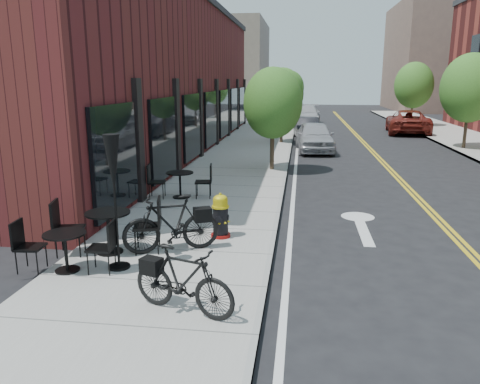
{
  "coord_description": "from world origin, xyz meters",
  "views": [
    {
      "loc": [
        0.48,
        -8.64,
        3.45
      ],
      "look_at": [
        -0.84,
        1.48,
        1.0
      ],
      "focal_mm": 35.0,
      "sensor_mm": 36.0,
      "label": 1
    }
  ],
  "objects_px": {
    "bicycle_right": "(183,280)",
    "parked_car_a": "(315,137)",
    "patio_umbrella": "(113,174)",
    "parked_car_b": "(307,128)",
    "bistro_set_a": "(108,226)",
    "parked_car_far": "(408,122)",
    "parked_car_c": "(306,115)",
    "bistro_set_b": "(65,246)",
    "fire_hydrant": "(221,216)",
    "bicycle_left": "(171,224)",
    "bistro_set_c": "(180,181)"
  },
  "relations": [
    {
      "from": "bicycle_right",
      "to": "parked_car_a",
      "type": "distance_m",
      "value": 17.32
    },
    {
      "from": "patio_umbrella",
      "to": "parked_car_b",
      "type": "distance_m",
      "value": 21.03
    },
    {
      "from": "bistro_set_a",
      "to": "parked_car_far",
      "type": "relative_size",
      "value": 0.37
    },
    {
      "from": "parked_car_b",
      "to": "parked_car_far",
      "type": "relative_size",
      "value": 0.7
    },
    {
      "from": "parked_car_b",
      "to": "parked_car_c",
      "type": "bearing_deg",
      "value": 85.03
    },
    {
      "from": "bistro_set_b",
      "to": "parked_car_a",
      "type": "distance_m",
      "value": 16.62
    },
    {
      "from": "fire_hydrant",
      "to": "parked_car_b",
      "type": "xyz_separation_m",
      "value": [
        2.0,
        18.75,
        0.05
      ]
    },
    {
      "from": "bicycle_left",
      "to": "parked_car_b",
      "type": "height_order",
      "value": "parked_car_b"
    },
    {
      "from": "parked_car_a",
      "to": "fire_hydrant",
      "type": "bearing_deg",
      "value": -103.64
    },
    {
      "from": "bistro_set_a",
      "to": "parked_car_a",
      "type": "distance_m",
      "value": 15.58
    },
    {
      "from": "fire_hydrant",
      "to": "parked_car_a",
      "type": "bearing_deg",
      "value": 79.82
    },
    {
      "from": "bistro_set_c",
      "to": "parked_car_b",
      "type": "bearing_deg",
      "value": 68.16
    },
    {
      "from": "parked_car_a",
      "to": "parked_car_c",
      "type": "distance_m",
      "value": 14.1
    },
    {
      "from": "parked_car_c",
      "to": "parked_car_far",
      "type": "bearing_deg",
      "value": -35.21
    },
    {
      "from": "parked_car_c",
      "to": "bistro_set_b",
      "type": "bearing_deg",
      "value": -94.96
    },
    {
      "from": "bistro_set_a",
      "to": "bistro_set_c",
      "type": "distance_m",
      "value": 4.52
    },
    {
      "from": "patio_umbrella",
      "to": "parked_car_c",
      "type": "xyz_separation_m",
      "value": [
        3.54,
        29.76,
        -1.1
      ]
    },
    {
      "from": "parked_car_b",
      "to": "parked_car_far",
      "type": "xyz_separation_m",
      "value": [
        6.6,
        3.8,
        0.13
      ]
    },
    {
      "from": "patio_umbrella",
      "to": "parked_car_c",
      "type": "bearing_deg",
      "value": 83.22
    },
    {
      "from": "bistro_set_a",
      "to": "bicycle_left",
      "type": "bearing_deg",
      "value": -2.98
    },
    {
      "from": "fire_hydrant",
      "to": "bicycle_left",
      "type": "bearing_deg",
      "value": -129.1
    },
    {
      "from": "patio_umbrella",
      "to": "bistro_set_c",
      "type": "bearing_deg",
      "value": 92.27
    },
    {
      "from": "bicycle_right",
      "to": "parked_car_c",
      "type": "relative_size",
      "value": 0.32
    },
    {
      "from": "fire_hydrant",
      "to": "patio_umbrella",
      "type": "relative_size",
      "value": 0.4
    },
    {
      "from": "parked_car_far",
      "to": "parked_car_a",
      "type": "bearing_deg",
      "value": 61.24
    },
    {
      "from": "parked_car_a",
      "to": "patio_umbrella",
      "type": "bearing_deg",
      "value": -107.87
    },
    {
      "from": "parked_car_b",
      "to": "parked_car_c",
      "type": "relative_size",
      "value": 0.73
    },
    {
      "from": "bistro_set_c",
      "to": "parked_car_b",
      "type": "relative_size",
      "value": 0.48
    },
    {
      "from": "bistro_set_b",
      "to": "parked_car_far",
      "type": "xyz_separation_m",
      "value": [
        11.0,
        24.76,
        0.18
      ]
    },
    {
      "from": "parked_car_b",
      "to": "parked_car_far",
      "type": "height_order",
      "value": "parked_car_far"
    },
    {
      "from": "bicycle_right",
      "to": "bistro_set_b",
      "type": "xyz_separation_m",
      "value": [
        -2.45,
        1.24,
        -0.04
      ]
    },
    {
      "from": "bicycle_left",
      "to": "parked_car_a",
      "type": "xyz_separation_m",
      "value": [
        3.14,
        14.74,
        0.03
      ]
    },
    {
      "from": "bistro_set_c",
      "to": "parked_car_a",
      "type": "height_order",
      "value": "parked_car_a"
    },
    {
      "from": "bistro_set_a",
      "to": "parked_car_b",
      "type": "bearing_deg",
      "value": 65.15
    },
    {
      "from": "parked_car_c",
      "to": "bistro_set_a",
      "type": "bearing_deg",
      "value": -94.47
    },
    {
      "from": "parked_car_far",
      "to": "fire_hydrant",
      "type": "bearing_deg",
      "value": 75.73
    },
    {
      "from": "bistro_set_c",
      "to": "patio_umbrella",
      "type": "relative_size",
      "value": 0.76
    },
    {
      "from": "bicycle_right",
      "to": "parked_car_b",
      "type": "height_order",
      "value": "parked_car_b"
    },
    {
      "from": "parked_car_far",
      "to": "bistro_set_b",
      "type": "bearing_deg",
      "value": 72.64
    },
    {
      "from": "bistro_set_b",
      "to": "parked_car_far",
      "type": "distance_m",
      "value": 27.1
    },
    {
      "from": "parked_car_a",
      "to": "parked_car_b",
      "type": "bearing_deg",
      "value": 89.85
    },
    {
      "from": "bistro_set_a",
      "to": "parked_car_c",
      "type": "height_order",
      "value": "parked_car_c"
    },
    {
      "from": "bistro_set_b",
      "to": "parked_car_c",
      "type": "distance_m",
      "value": 30.35
    },
    {
      "from": "fire_hydrant",
      "to": "parked_car_far",
      "type": "distance_m",
      "value": 24.13
    },
    {
      "from": "bistro_set_a",
      "to": "parked_car_c",
      "type": "xyz_separation_m",
      "value": [
        4.01,
        29.05,
        0.1
      ]
    },
    {
      "from": "fire_hydrant",
      "to": "bistro_set_c",
      "type": "distance_m",
      "value": 3.71
    },
    {
      "from": "fire_hydrant",
      "to": "bicycle_right",
      "type": "distance_m",
      "value": 3.45
    },
    {
      "from": "bicycle_right",
      "to": "bistro_set_c",
      "type": "bearing_deg",
      "value": 34.25
    },
    {
      "from": "bistro_set_a",
      "to": "parked_car_far",
      "type": "height_order",
      "value": "parked_car_far"
    },
    {
      "from": "parked_car_b",
      "to": "bistro_set_c",
      "type": "bearing_deg",
      "value": -108.57
    }
  ]
}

